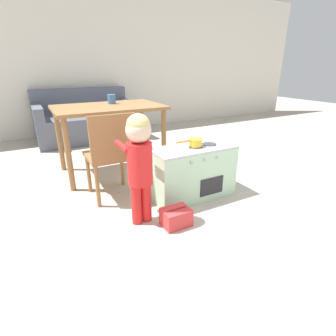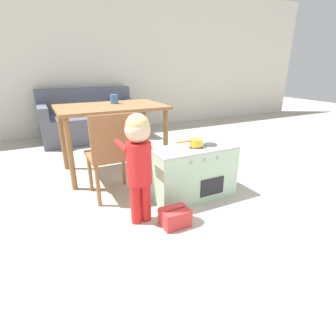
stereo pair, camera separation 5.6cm
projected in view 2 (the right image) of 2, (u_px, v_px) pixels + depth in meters
ground_plane at (231, 243)px, 1.89m from camera, size 16.00×16.00×0.00m
wall_back at (94, 59)px, 4.69m from camera, size 10.00×0.06×2.60m
play_kitchen at (193, 172)px, 2.47m from camera, size 0.78×0.36×0.50m
toy_pot at (196, 142)px, 2.37m from camera, size 0.26×0.12×0.07m
child_figure at (138, 155)px, 1.95m from camera, size 0.22×0.35×0.88m
toy_basket at (175, 217)px, 2.08m from camera, size 0.22×0.17×0.16m
dining_table at (111, 115)px, 2.95m from camera, size 1.17×0.76×0.78m
dining_chair_near at (112, 153)px, 2.39m from camera, size 0.41×0.41×0.82m
couch at (91, 121)px, 4.54m from camera, size 1.61×0.94×0.82m
cup_on_table at (114, 99)px, 3.04m from camera, size 0.09×0.09×0.10m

